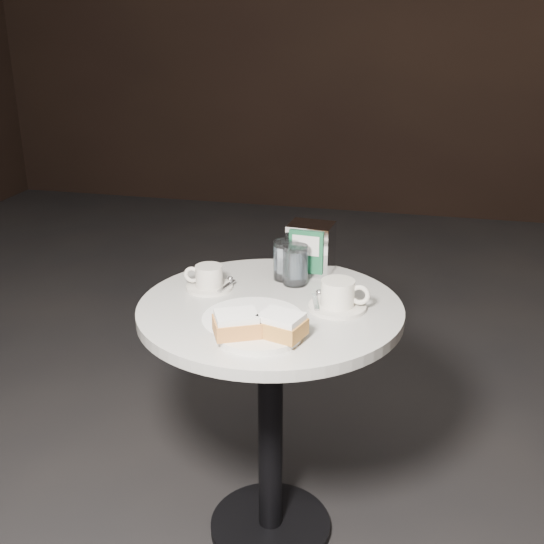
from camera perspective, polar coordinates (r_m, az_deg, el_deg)
The scene contains 9 objects.
ground at distance 2.21m, azimuth -0.13°, elevation -20.71°, with size 7.00×7.00×0.00m, color black.
cafe_table at distance 1.88m, azimuth -0.14°, elevation -8.27°, with size 0.70×0.70×0.74m.
sugar_spill at distance 1.72m, azimuth -1.60°, elevation -3.82°, with size 0.26×0.26×0.00m, color white.
beignet_plate at distance 1.61m, azimuth -1.11°, elevation -4.73°, with size 0.24×0.24×0.07m.
coffee_cup_left at distance 1.89m, azimuth -5.32°, elevation -0.57°, with size 0.14×0.14×0.07m.
coffee_cup_right at distance 1.77m, azimuth 5.57°, elevation -2.06°, with size 0.16×0.15×0.08m.
water_glass_left at distance 1.94m, azimuth 1.14°, elevation 0.94°, with size 0.08×0.08×0.11m.
water_glass_right at distance 1.91m, azimuth 1.97°, elevation 0.55°, with size 0.08×0.08×0.11m.
napkin_dispenser at distance 1.99m, azimuth 3.25°, elevation 2.01°, with size 0.13×0.12×0.15m.
Camera 1 is at (0.38, -1.59, 1.48)m, focal length 45.00 mm.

